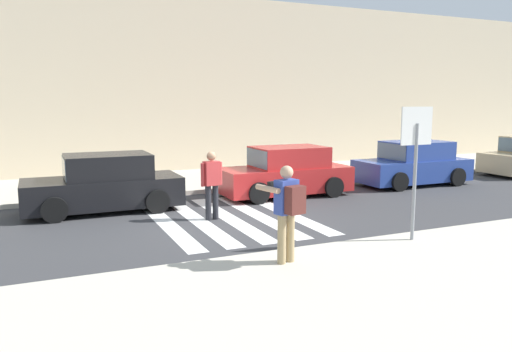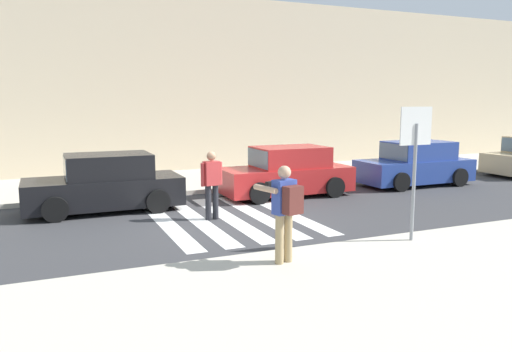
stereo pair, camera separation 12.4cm
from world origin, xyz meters
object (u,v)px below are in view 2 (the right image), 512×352
(photographer_with_backpack, at_px, (285,206))
(parked_car_black, at_px, (105,184))
(stop_sign, at_px, (415,144))
(pedestrian_crossing, at_px, (212,181))
(parked_car_red, at_px, (287,173))
(parked_car_blue, at_px, (415,165))

(photographer_with_backpack, xyz_separation_m, parked_car_black, (-2.29, 6.27, -0.44))
(stop_sign, distance_m, pedestrian_crossing, 5.02)
(pedestrian_crossing, xyz_separation_m, parked_car_black, (-2.32, 2.12, -0.25))
(stop_sign, height_order, parked_car_red, stop_sign)
(photographer_with_backpack, bearing_deg, pedestrian_crossing, 89.55)
(parked_car_red, bearing_deg, pedestrian_crossing, -146.24)
(stop_sign, xyz_separation_m, parked_car_red, (0.17, 5.98, -1.39))
(parked_car_blue, bearing_deg, photographer_with_backpack, -142.92)
(pedestrian_crossing, bearing_deg, parked_car_blue, 14.39)
(parked_car_black, height_order, parked_car_blue, same)
(photographer_with_backpack, bearing_deg, parked_car_red, 62.92)
(stop_sign, relative_size, photographer_with_backpack, 1.57)
(pedestrian_crossing, height_order, parked_car_black, pedestrian_crossing)
(stop_sign, height_order, parked_car_black, stop_sign)
(parked_car_red, relative_size, parked_car_blue, 1.00)
(parked_car_red, height_order, parked_car_blue, same)
(stop_sign, xyz_separation_m, pedestrian_crossing, (-3.01, 3.86, -1.14))
(stop_sign, height_order, photographer_with_backpack, stop_sign)
(stop_sign, bearing_deg, pedestrian_crossing, 127.91)
(parked_car_black, distance_m, parked_car_red, 5.50)
(stop_sign, distance_m, parked_car_black, 8.13)
(parked_car_red, distance_m, parked_car_blue, 5.09)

